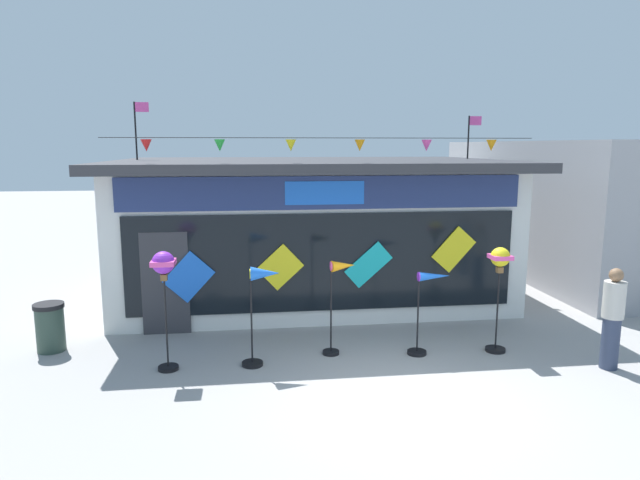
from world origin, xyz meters
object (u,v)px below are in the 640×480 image
object	(u,v)px
kite_shop_building	(309,226)
wind_spinner_left	(261,295)
trash_bin	(50,327)
wind_spinner_far_left	(164,275)
wind_spinner_center_right	(428,301)
person_mid_plaza	(612,318)
wind_spinner_center_left	(339,288)
wind_spinner_right	(500,271)

from	to	relation	value
kite_shop_building	wind_spinner_left	bearing A→B (deg)	-105.40
trash_bin	wind_spinner_far_left	bearing A→B (deg)	-27.62
wind_spinner_center_right	person_mid_plaza	bearing A→B (deg)	-19.88
wind_spinner_center_left	trash_bin	size ratio (longest dim) A/B	1.93
wind_spinner_right	trash_bin	bearing A→B (deg)	172.47
wind_spinner_left	person_mid_plaza	xyz separation A→B (m)	(5.64, -0.85, -0.35)
kite_shop_building	trash_bin	world-z (taller)	kite_shop_building
wind_spinner_center_left	wind_spinner_far_left	bearing A→B (deg)	-173.21
wind_spinner_left	wind_spinner_right	size ratio (longest dim) A/B	0.89
person_mid_plaza	trash_bin	bearing A→B (deg)	40.42
wind_spinner_left	wind_spinner_center_left	bearing A→B (deg)	14.25
wind_spinner_far_left	wind_spinner_right	bearing A→B (deg)	1.07
wind_spinner_far_left	wind_spinner_left	size ratio (longest dim) A/B	1.17
wind_spinner_far_left	wind_spinner_right	xyz separation A→B (m)	(5.66, 0.11, -0.12)
wind_spinner_left	person_mid_plaza	bearing A→B (deg)	-8.62
kite_shop_building	wind_spinner_center_right	bearing A→B (deg)	-70.69
person_mid_plaza	wind_spinner_left	bearing A→B (deg)	43.84
wind_spinner_right	wind_spinner_left	bearing A→B (deg)	-178.55
wind_spinner_right	wind_spinner_far_left	bearing A→B (deg)	-178.93
wind_spinner_left	trash_bin	size ratio (longest dim) A/B	1.94
kite_shop_building	trash_bin	xyz separation A→B (m)	(-5.00, -3.52, -1.22)
kite_shop_building	wind_spinner_left	distance (m)	4.86
wind_spinner_far_left	wind_spinner_center_left	size ratio (longest dim) A/B	1.17
wind_spinner_far_left	wind_spinner_center_left	world-z (taller)	wind_spinner_far_left
kite_shop_building	wind_spinner_center_right	distance (m)	4.83
wind_spinner_center_right	trash_bin	size ratio (longest dim) A/B	1.70
wind_spinner_far_left	wind_spinner_center_left	distance (m)	2.93
wind_spinner_center_right	trash_bin	xyz separation A→B (m)	(-6.58, 0.99, -0.51)
wind_spinner_center_right	wind_spinner_left	bearing A→B (deg)	-177.05
wind_spinner_center_right	person_mid_plaza	size ratio (longest dim) A/B	0.88
wind_spinner_right	trash_bin	xyz separation A→B (m)	(-7.84, 1.04, -1.02)
person_mid_plaza	trash_bin	distance (m)	9.57
wind_spinner_center_left	wind_spinner_right	xyz separation A→B (m)	(2.78, -0.24, 0.27)
wind_spinner_far_left	wind_spinner_center_left	bearing A→B (deg)	6.79
kite_shop_building	person_mid_plaza	world-z (taller)	kite_shop_building
wind_spinner_center_left	wind_spinner_center_right	xyz separation A→B (m)	(1.52, -0.19, -0.24)
wind_spinner_left	wind_spinner_center_right	distance (m)	2.88
kite_shop_building	trash_bin	bearing A→B (deg)	-144.86
wind_spinner_center_right	person_mid_plaza	distance (m)	2.95
wind_spinner_center_left	person_mid_plaza	distance (m)	4.47
kite_shop_building	person_mid_plaza	bearing A→B (deg)	-51.73
wind_spinner_right	kite_shop_building	bearing A→B (deg)	121.94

